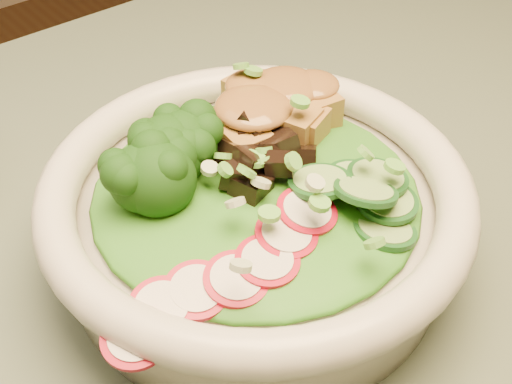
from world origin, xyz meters
TOP-DOWN VIEW (x-y plane):
  - salad_bowl at (0.09, -0.00)m, footprint 0.29×0.29m
  - lettuce_bed at (0.09, -0.00)m, footprint 0.22×0.22m
  - broccoli_florets at (0.04, 0.04)m, footprint 0.11×0.10m
  - radish_slices at (0.04, -0.05)m, footprint 0.12×0.08m
  - cucumber_slices at (0.14, -0.05)m, footprint 0.10×0.10m
  - mushroom_heap at (0.10, 0.01)m, footprint 0.10×0.10m
  - tofu_cubes at (0.14, 0.04)m, footprint 0.11×0.10m
  - peanut_sauce at (0.14, 0.04)m, footprint 0.07×0.06m
  - scallion_garnish at (0.09, -0.00)m, footprint 0.20×0.20m

SIDE VIEW (x-z plane):
  - salad_bowl at x=0.09m, z-range 0.75..0.83m
  - lettuce_bed at x=0.09m, z-range 0.80..0.83m
  - radish_slices at x=0.04m, z-range 0.81..0.83m
  - cucumber_slices at x=0.14m, z-range 0.81..0.85m
  - tofu_cubes at x=0.14m, z-range 0.81..0.85m
  - mushroom_heap at x=0.10m, z-range 0.81..0.85m
  - broccoli_florets at x=0.04m, z-range 0.81..0.85m
  - scallion_garnish at x=0.09m, z-range 0.83..0.85m
  - peanut_sauce at x=0.14m, z-range 0.83..0.85m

